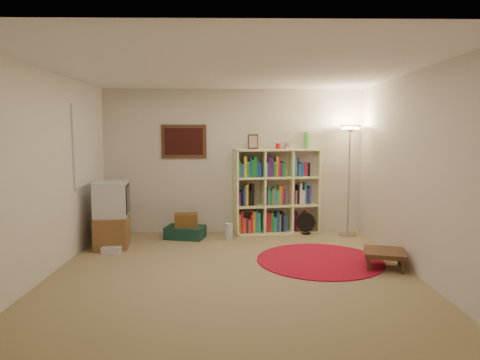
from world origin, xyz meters
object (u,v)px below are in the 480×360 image
object	(u,v)px
suitcase	(185,232)
floor_fan	(306,223)
bookshelf	(275,192)
floor_lamp	(350,144)
side_table	(385,253)
tv_stand	(112,215)

from	to	relation	value
suitcase	floor_fan	bearing A→B (deg)	19.85
floor_fan	suitcase	bearing A→B (deg)	-166.86
bookshelf	floor_fan	bearing A→B (deg)	-23.44
bookshelf	suitcase	bearing A→B (deg)	-174.75
floor_lamp	floor_fan	world-z (taller)	floor_lamp
floor_lamp	side_table	xyz separation A→B (m)	(-0.00, -1.81, -1.37)
suitcase	floor_lamp	bearing A→B (deg)	15.96
bookshelf	suitcase	distance (m)	1.70
tv_stand	side_table	size ratio (longest dim) A/B	1.63
tv_stand	suitcase	xyz separation A→B (m)	(1.06, 0.51, -0.38)
suitcase	side_table	bearing A→B (deg)	-18.31
tv_stand	side_table	xyz separation A→B (m)	(3.82, -1.13, -0.29)
side_table	floor_fan	bearing A→B (deg)	110.29
side_table	bookshelf	bearing A→B (deg)	121.05
floor_lamp	side_table	distance (m)	2.27
tv_stand	side_table	bearing A→B (deg)	-24.78
floor_lamp	suitcase	bearing A→B (deg)	-176.39
floor_lamp	tv_stand	distance (m)	4.03
bookshelf	floor_lamp	world-z (taller)	floor_lamp
floor_lamp	side_table	world-z (taller)	floor_lamp
bookshelf	suitcase	world-z (taller)	bookshelf
suitcase	side_table	distance (m)	3.21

